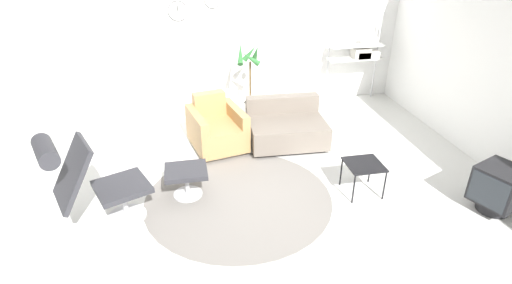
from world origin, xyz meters
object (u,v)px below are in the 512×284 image
object	(u,v)px
crt_television	(499,188)
armchair_red	(216,130)
side_table	(364,167)
potted_plant	(250,85)
ottoman	(186,175)
shelf_unit	(362,51)
couch_low	(286,128)
lounge_chair	(86,175)

from	to	relation	value
crt_television	armchair_red	bearing A→B (deg)	31.80
side_table	potted_plant	size ratio (longest dim) A/B	0.33
armchair_red	crt_television	distance (m)	3.74
ottoman	crt_television	world-z (taller)	crt_television
ottoman	crt_television	size ratio (longest dim) A/B	0.81
side_table	shelf_unit	xyz separation A→B (m)	(1.23, 2.96, 0.60)
armchair_red	crt_television	xyz separation A→B (m)	(3.03, -2.20, 0.02)
couch_low	shelf_unit	bearing A→B (deg)	-139.28
ottoman	armchair_red	distance (m)	1.30
crt_television	shelf_unit	distance (m)	3.68
ottoman	couch_low	world-z (taller)	couch_low
armchair_red	crt_television	world-z (taller)	armchair_red
lounge_chair	couch_low	bearing A→B (deg)	98.45
ottoman	potted_plant	world-z (taller)	potted_plant
potted_plant	crt_television	bearing A→B (deg)	-54.42
ottoman	couch_low	bearing A→B (deg)	36.55
lounge_chair	potted_plant	world-z (taller)	potted_plant
ottoman	lounge_chair	bearing A→B (deg)	-156.69
lounge_chair	armchair_red	distance (m)	2.26
ottoman	crt_television	xyz separation A→B (m)	(3.52, -1.00, 0.02)
side_table	potted_plant	distance (m)	2.78
couch_low	side_table	size ratio (longest dim) A/B	2.70
potted_plant	shelf_unit	bearing A→B (deg)	9.37
lounge_chair	shelf_unit	bearing A→B (deg)	101.48
lounge_chair	shelf_unit	distance (m)	5.36
ottoman	shelf_unit	world-z (taller)	shelf_unit
lounge_chair	side_table	world-z (taller)	lounge_chair
crt_television	shelf_unit	bearing A→B (deg)	-19.94
side_table	couch_low	bearing A→B (deg)	111.26
crt_television	side_table	bearing A→B (deg)	42.37
crt_television	potted_plant	size ratio (longest dim) A/B	0.47
lounge_chair	ottoman	distance (m)	1.18
potted_plant	shelf_unit	world-z (taller)	shelf_unit
ottoman	crt_television	distance (m)	3.66
side_table	crt_television	world-z (taller)	crt_television
ottoman	potted_plant	size ratio (longest dim) A/B	0.39
lounge_chair	potted_plant	size ratio (longest dim) A/B	0.87
armchair_red	couch_low	distance (m)	1.07
shelf_unit	crt_television	bearing A→B (deg)	-87.74
ottoman	shelf_unit	distance (m)	4.33
side_table	shelf_unit	size ratio (longest dim) A/B	0.27
shelf_unit	lounge_chair	bearing A→B (deg)	-145.21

